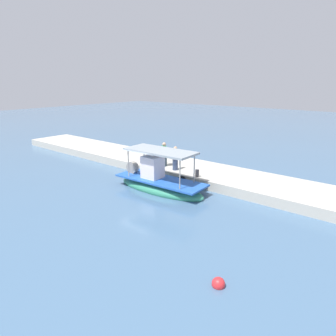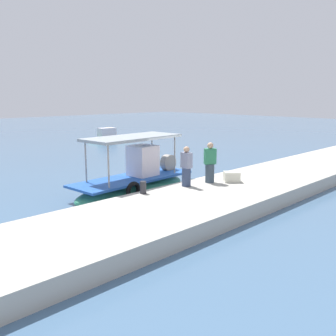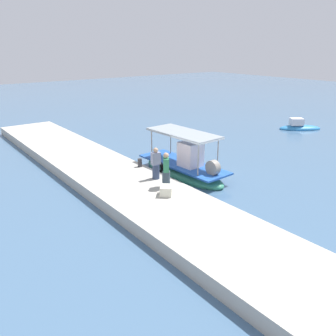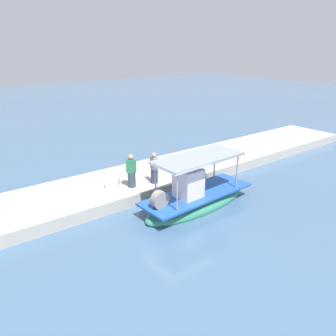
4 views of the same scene
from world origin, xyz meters
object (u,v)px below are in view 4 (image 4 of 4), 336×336
main_fishing_boat (196,198)px  cargo_crate (113,183)px  fisherman_by_crate (154,169)px  mooring_bollard (189,172)px  fisherman_near_bollard (131,172)px

main_fishing_boat → cargo_crate: size_ratio=9.45×
fisherman_by_crate → mooring_bollard: 2.14m
fisherman_near_bollard → mooring_bollard: 3.36m
main_fishing_boat → fisherman_by_crate: 2.71m
mooring_bollard → fisherman_by_crate: bearing=-9.8°
main_fishing_boat → fisherman_near_bollard: main_fishing_boat is taller
fisherman_near_bollard → cargo_crate: 1.13m
main_fishing_boat → mooring_bollard: (-1.36, -2.11, 0.37)m
mooring_bollard → cargo_crate: mooring_bollard is taller
cargo_crate → mooring_bollard: bearing=163.4°
fisherman_near_bollard → mooring_bollard: (-3.26, 0.61, -0.55)m
main_fishing_boat → fisherman_by_crate: bearing=-74.3°
fisherman_by_crate → mooring_bollard: fisherman_by_crate is taller
fisherman_near_bollard → fisherman_by_crate: (-1.21, 0.26, -0.04)m
fisherman_near_bollard → mooring_bollard: size_ratio=3.64×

